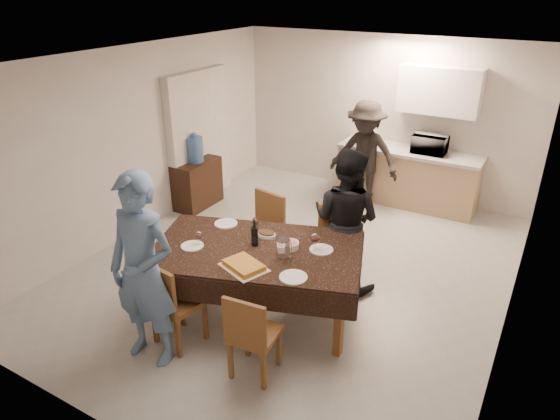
{
  "coord_description": "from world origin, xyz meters",
  "views": [
    {
      "loc": [
        2.58,
        -4.88,
        3.39
      ],
      "look_at": [
        -0.06,
        -0.3,
        0.92
      ],
      "focal_mm": 32.0,
      "sensor_mm": 36.0,
      "label": 1
    }
  ],
  "objects": [
    {
      "name": "wine_glass_c",
      "position": [
        -0.08,
        -0.8,
        0.93
      ],
      "size": [
        0.08,
        0.08,
        0.18
      ],
      "primitive_type": null,
      "color": "white",
      "rests_on": "dining_table"
    },
    {
      "name": "wine_glass_b",
      "position": [
        0.67,
        -0.85,
        0.94
      ],
      "size": [
        0.09,
        0.09,
        0.21
      ],
      "primitive_type": null,
      "color": "white",
      "rests_on": "dining_table"
    },
    {
      "name": "console",
      "position": [
        -2.28,
        0.9,
        0.38
      ],
      "size": [
        0.41,
        0.82,
        0.76
      ],
      "primitive_type": "cube",
      "color": "black",
      "rests_on": "floor"
    },
    {
      "name": "salad_bowl",
      "position": [
        0.42,
        -0.92,
        0.87
      ],
      "size": [
        0.18,
        0.18,
        0.07
      ],
      "primitive_type": "cylinder",
      "color": "white",
      "rests_on": "dining_table"
    },
    {
      "name": "plate_far_right",
      "position": [
        0.72,
        -0.8,
        0.85
      ],
      "size": [
        0.25,
        0.25,
        0.01
      ],
      "primitive_type": "cylinder",
      "color": "white",
      "rests_on": "dining_table"
    },
    {
      "name": "person_near",
      "position": [
        -0.43,
        -2.15,
        0.96
      ],
      "size": [
        0.74,
        0.52,
        1.91
      ],
      "primitive_type": "imported",
      "rotation": [
        0.0,
        0.0,
        0.09
      ],
      "color": "#5778A0",
      "rests_on": "floor"
    },
    {
      "name": "water_jug",
      "position": [
        -2.28,
        0.9,
        0.95
      ],
      "size": [
        0.26,
        0.26,
        0.39
      ],
      "primitive_type": "cylinder",
      "color": "#4F7DC7",
      "rests_on": "console"
    },
    {
      "name": "wall_back",
      "position": [
        0.0,
        3.0,
        1.3
      ],
      "size": [
        5.0,
        0.02,
        2.6
      ],
      "primitive_type": "cube",
      "color": "silver",
      "rests_on": "floor"
    },
    {
      "name": "chair_near_right",
      "position": [
        0.57,
        -1.93,
        0.56
      ],
      "size": [
        0.45,
        0.45,
        0.49
      ],
      "rotation": [
        0.0,
        0.0,
        0.1
      ],
      "color": "brown",
      "rests_on": "floor"
    },
    {
      "name": "chair_far_right",
      "position": [
        0.57,
        -0.44,
        0.62
      ],
      "size": [
        0.51,
        0.51,
        0.55
      ],
      "rotation": [
        0.0,
        0.0,
        3.03
      ],
      "color": "brown",
      "rests_on": "floor"
    },
    {
      "name": "dining_table",
      "position": [
        0.12,
        -1.1,
        0.8
      ],
      "size": [
        2.44,
        1.88,
        0.84
      ],
      "rotation": [
        0.0,
        0.0,
        0.33
      ],
      "color": "black",
      "rests_on": "floor"
    },
    {
      "name": "chair_far_left",
      "position": [
        -0.33,
        -0.44,
        0.63
      ],
      "size": [
        0.54,
        0.55,
        0.55
      ],
      "rotation": [
        0.0,
        0.0,
        2.95
      ],
      "color": "brown",
      "rests_on": "floor"
    },
    {
      "name": "wine_glass_a",
      "position": [
        -0.43,
        -1.35,
        0.92
      ],
      "size": [
        0.08,
        0.08,
        0.17
      ],
      "primitive_type": null,
      "color": "white",
      "rests_on": "dining_table"
    },
    {
      "name": "microwave",
      "position": [
        0.89,
        2.68,
        1.05
      ],
      "size": [
        0.51,
        0.35,
        0.28
      ],
      "primitive_type": "imported",
      "rotation": [
        0.0,
        0.0,
        3.14
      ],
      "color": "white",
      "rests_on": "kitchen_worktop"
    },
    {
      "name": "wall_left",
      "position": [
        -2.5,
        0.0,
        1.3
      ],
      "size": [
        0.02,
        6.0,
        2.6
      ],
      "primitive_type": "cube",
      "color": "silver",
      "rests_on": "floor"
    },
    {
      "name": "ceiling",
      "position": [
        0.0,
        0.0,
        2.6
      ],
      "size": [
        5.0,
        6.0,
        0.02
      ],
      "primitive_type": "cube",
      "color": "white",
      "rests_on": "wall_back"
    },
    {
      "name": "chair_near_left",
      "position": [
        -0.33,
        -1.94,
        0.59
      ],
      "size": [
        0.5,
        0.5,
        0.52
      ],
      "rotation": [
        0.0,
        0.0,
        -0.16
      ],
      "color": "brown",
      "rests_on": "floor"
    },
    {
      "name": "upper_cabinet",
      "position": [
        0.9,
        2.82,
        1.85
      ],
      "size": [
        1.2,
        0.34,
        0.7
      ],
      "primitive_type": "cube",
      "color": "white",
      "rests_on": "wall_back"
    },
    {
      "name": "stub_partition",
      "position": [
        -2.42,
        1.2,
        1.05
      ],
      "size": [
        0.15,
        1.4,
        2.1
      ],
      "primitive_type": "cube",
      "color": "silver",
      "rests_on": "floor"
    },
    {
      "name": "water_pitcher",
      "position": [
        0.47,
        -1.15,
        0.95
      ],
      "size": [
        0.14,
        0.14,
        0.22
      ],
      "primitive_type": "cylinder",
      "color": "white",
      "rests_on": "dining_table"
    },
    {
      "name": "savoury_tart",
      "position": [
        0.22,
        -1.48,
        0.87
      ],
      "size": [
        0.53,
        0.46,
        0.05
      ],
      "primitive_type": "cube",
      "rotation": [
        0.0,
        0.0,
        -0.36
      ],
      "color": "gold",
      "rests_on": "dining_table"
    },
    {
      "name": "plate_far_left",
      "position": [
        -0.48,
        -0.8,
        0.85
      ],
      "size": [
        0.26,
        0.26,
        0.02
      ],
      "primitive_type": "cylinder",
      "color": "white",
      "rests_on": "dining_table"
    },
    {
      "name": "wall_right",
      "position": [
        2.5,
        0.0,
        1.3
      ],
      "size": [
        0.02,
        6.0,
        2.6
      ],
      "primitive_type": "cube",
      "color": "silver",
      "rests_on": "floor"
    },
    {
      "name": "person_far",
      "position": [
        0.67,
        -0.05,
        0.85
      ],
      "size": [
        0.87,
        0.7,
        1.71
      ],
      "primitive_type": "imported",
      "rotation": [
        0.0,
        0.0,
        3.07
      ],
      "color": "black",
      "rests_on": "floor"
    },
    {
      "name": "kitchen_worktop",
      "position": [
        0.6,
        2.68,
        0.89
      ],
      "size": [
        2.24,
        0.64,
        0.05
      ],
      "primitive_type": "cube",
      "color": "#B2B1AC",
      "rests_on": "kitchen_base_cabinet"
    },
    {
      "name": "wine_bottle",
      "position": [
        0.07,
        -1.05,
        0.99
      ],
      "size": [
        0.07,
        0.07,
        0.3
      ],
      "primitive_type": null,
      "color": "black",
      "rests_on": "dining_table"
    },
    {
      "name": "wall_front",
      "position": [
        0.0,
        -3.0,
        1.3
      ],
      "size": [
        5.0,
        0.02,
        2.6
      ],
      "primitive_type": "cube",
      "color": "silver",
      "rests_on": "floor"
    },
    {
      "name": "mushroom_dish",
      "position": [
        0.07,
        -0.82,
        0.86
      ],
      "size": [
        0.2,
        0.2,
        0.03
      ],
      "primitive_type": "cylinder",
      "color": "white",
      "rests_on": "dining_table"
    },
    {
      "name": "plate_near_right",
      "position": [
        0.72,
        -1.4,
        0.85
      ],
      "size": [
        0.27,
        0.27,
        0.02
      ],
      "primitive_type": "cylinder",
      "color": "white",
      "rests_on": "dining_table"
    },
    {
      "name": "person_kitchen",
      "position": [
        0.02,
        2.23,
        0.86
      ],
      "size": [
        1.11,
        0.64,
        1.71
      ],
      "primitive_type": "imported",
      "color": "black",
      "rests_on": "floor"
    },
    {
      "name": "kitchen_base_cabinet",
      "position": [
        0.6,
        2.68,
        0.43
      ],
      "size": [
        2.2,
        0.6,
        0.86
      ],
      "primitive_type": "cube",
      "color": "tan",
      "rests_on": "floor"
    },
    {
      "name": "plate_near_left",
      "position": [
        -0.48,
        -1.4,
        0.85
      ],
      "size": [
        0.24,
        0.24,
        0.01
      ],
      "primitive_type": "cylinder",
      "color": "white",
      "rests_on": "dining_table"
    },
    {
      "name": "floor",
      "position": [
        0.0,
        0.0,
        0.0
      ],
      "size": [
        5.0,
        6.0,
        0.02
      ],
      "primitive_type": "cube",
      "color": "#A9A9A4",
      "rests_on": "ground"
    }
  ]
}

